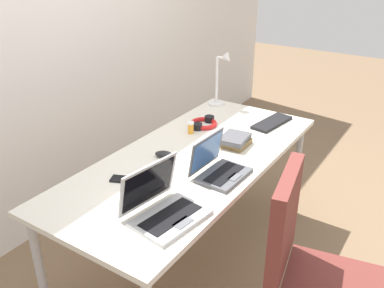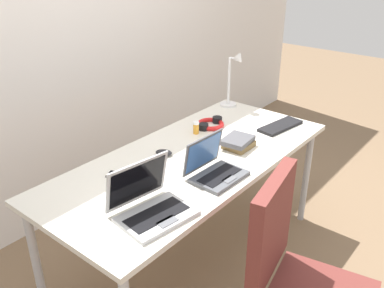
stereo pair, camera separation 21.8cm
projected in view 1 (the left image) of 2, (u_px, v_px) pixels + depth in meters
ground_plane at (192, 259)px, 2.69m from camera, size 12.00×12.00×0.00m
wall_back at (47, 34)px, 2.66m from camera, size 6.00×0.13×2.60m
desk at (192, 166)px, 2.39m from camera, size 1.80×0.80×0.74m
desk_lamp at (221, 79)px, 3.02m from camera, size 0.12×0.18×0.40m
laptop_near_mouse at (219, 168)px, 2.16m from camera, size 0.28×0.24×0.21m
laptop_mid_desk at (164, 207)px, 1.84m from camera, size 0.36×0.32×0.24m
external_keyboard at (272, 123)px, 2.79m from camera, size 0.34×0.17×0.02m
computer_mouse at (163, 154)px, 2.36m from camera, size 0.09×0.11×0.03m
cell_phone at (124, 179)px, 2.13m from camera, size 0.11×0.15×0.01m
headphones at (203, 123)px, 2.76m from camera, size 0.21×0.18×0.04m
pill_bottle at (191, 127)px, 2.64m from camera, size 0.04×0.04×0.08m
book_stack at (235, 140)px, 2.49m from camera, size 0.20×0.16×0.06m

